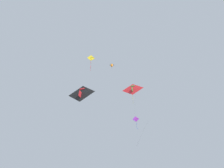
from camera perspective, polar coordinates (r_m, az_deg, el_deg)
The scene contains 5 objects.
kite_fish_mid_left at distance 42.26m, azimuth -0.07°, elevation 6.05°, with size 1.15×1.04×1.53m.
kite_diamond_far_centre at distance 36.77m, azimuth 7.75°, elevation -11.33°, with size 2.53×3.14×6.55m.
kite_diamond_near_left at distance 37.21m, azimuth -6.79°, elevation 8.26°, with size 0.56×1.57×4.02m.
kite_delta_highest at distance 28.81m, azimuth -9.95°, elevation -3.05°, with size 2.51×2.98×2.18m.
kite_delta_near_right at distance 38.84m, azimuth 6.66°, elevation -1.70°, with size 2.66×3.11×7.00m.
Camera 1 is at (-33.72, 9.12, 0.50)m, focal length 28.30 mm.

